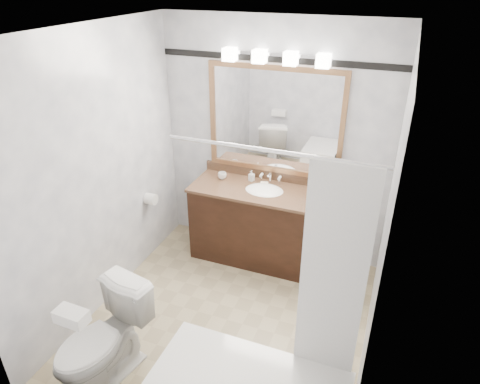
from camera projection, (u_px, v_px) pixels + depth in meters
name	position (u px, v px, depth m)	size (l,w,h in m)	color
room	(225.00, 201.00, 3.34)	(2.42, 2.62, 2.52)	tan
vanity	(263.00, 224.00, 4.55)	(1.53, 0.58, 0.97)	black
mirror	(274.00, 121.00, 4.28)	(1.40, 0.04, 1.10)	#9E6E47
vanity_light_bar	(275.00, 57.00, 3.94)	(1.02, 0.14, 0.12)	silver
accent_stripe	(277.00, 59.00, 4.01)	(2.40, 0.01, 0.06)	black
tp_roll	(151.00, 199.00, 4.51)	(0.12, 0.12, 0.11)	white
toilet	(101.00, 341.00, 3.19)	(0.44, 0.77, 0.78)	white
tissue_box	(72.00, 316.00, 2.81)	(0.22, 0.12, 0.09)	white
coffee_maker	(331.00, 186.00, 4.07)	(0.18, 0.21, 0.33)	black
cup_left	(222.00, 176.00, 4.58)	(0.09, 0.09, 0.07)	white
soap_bottle_a	(252.00, 176.00, 4.53)	(0.05, 0.05, 0.11)	white
soap_bar	(264.00, 183.00, 4.47)	(0.08, 0.05, 0.02)	beige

